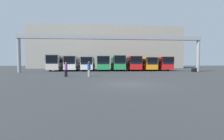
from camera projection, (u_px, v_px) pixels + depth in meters
The scene contains 14 objects.
ground_plane at pixel (129, 84), 11.85m from camera, with size 200.00×200.00×0.00m, color #2D3033.
building_backdrop at pixel (107, 49), 54.34m from camera, with size 51.41×12.00×14.10m.
overhead_gantry at pixel (112, 41), 28.18m from camera, with size 34.56×0.80×6.86m.
bus_slot_0 at pixel (59, 62), 34.51m from camera, with size 2.52×10.38×3.35m.
bus_slot_1 at pixel (75, 63), 35.58m from camera, with size 2.44×12.01×3.17m.
bus_slot_2 at pixel (89, 63), 35.02m from camera, with size 2.52×10.38×3.02m.
bus_slot_3 at pixel (103, 63), 35.90m from camera, with size 2.62×11.64×3.16m.
bus_slot_4 at pixel (117, 62), 35.41m from camera, with size 2.48×10.16×3.29m.
bus_slot_5 at pixel (131, 63), 36.17m from camera, with size 2.52×11.17×3.16m.
bus_slot_6 at pixel (144, 63), 36.92m from camera, with size 2.45×12.17×2.96m.
bus_slot_7 at pixel (158, 63), 36.86m from camera, with size 2.54×11.55×3.05m.
pedestrian_near_center at pixel (66, 69), 18.20m from camera, with size 0.37×0.37×1.78m.
pedestrian_mid_right at pixel (89, 69), 18.43m from camera, with size 0.39×0.39×1.86m.
tire_stack at pixel (194, 70), 28.83m from camera, with size 1.04×1.04×0.72m.
Camera 1 is at (-2.21, -11.66, 1.62)m, focal length 24.00 mm.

